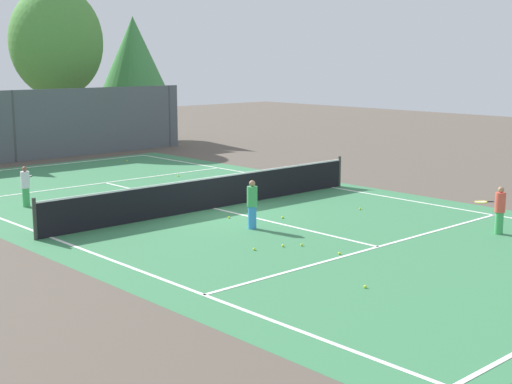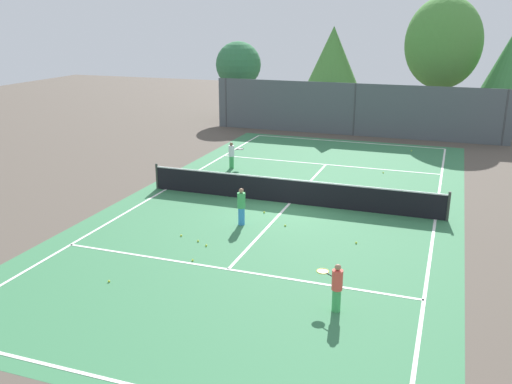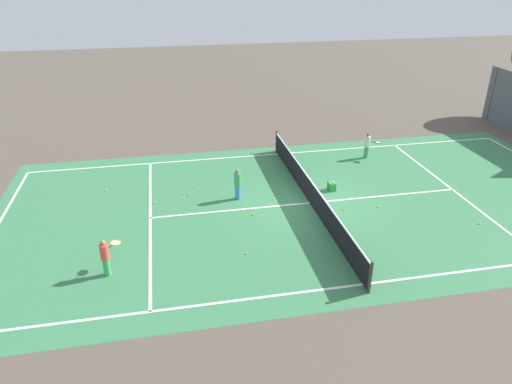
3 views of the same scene
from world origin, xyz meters
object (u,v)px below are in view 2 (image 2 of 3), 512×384
at_px(tennis_ball_3, 109,281).
at_px(tennis_ball_8, 411,151).
at_px(player_0, 232,155).
at_px(tennis_ball_6, 356,243).
at_px(tennis_ball_10, 285,225).
at_px(tennis_ball_11, 264,212).
at_px(tennis_ball_2, 206,245).
at_px(tennis_ball_7, 193,260).
at_px(ball_crate, 276,188).
at_px(tennis_ball_5, 181,236).
at_px(player_1, 336,286).
at_px(tennis_ball_1, 198,241).
at_px(player_2, 241,206).
at_px(tennis_ball_9, 326,187).
at_px(tennis_ball_0, 383,173).
at_px(tennis_ball_4, 317,196).

relative_size(tennis_ball_3, tennis_ball_8, 1.00).
bearing_deg(player_0, tennis_ball_6, -45.33).
height_order(tennis_ball_10, tennis_ball_11, same).
distance_m(player_0, tennis_ball_2, 9.70).
bearing_deg(tennis_ball_8, tennis_ball_7, -106.42).
bearing_deg(tennis_ball_2, ball_crate, 86.94).
height_order(tennis_ball_5, tennis_ball_7, same).
height_order(player_1, ball_crate, player_1).
distance_m(tennis_ball_1, tennis_ball_3, 3.63).
xyz_separation_m(player_2, tennis_ball_11, (0.37, 1.41, -0.65)).
bearing_deg(player_2, tennis_ball_10, 12.84).
bearing_deg(tennis_ball_5, tennis_ball_9, 64.93).
bearing_deg(player_2, player_0, 114.43).
height_order(tennis_ball_5, tennis_ball_9, same).
distance_m(tennis_ball_6, tennis_ball_11, 4.18).
relative_size(player_0, tennis_ball_1, 19.44).
distance_m(tennis_ball_0, tennis_ball_11, 7.96).
bearing_deg(tennis_ball_11, tennis_ball_6, -25.47).
xyz_separation_m(player_0, tennis_ball_11, (3.56, -5.62, -0.64)).
bearing_deg(tennis_ball_8, tennis_ball_3, -109.05).
bearing_deg(tennis_ball_3, tennis_ball_4, 68.89).
bearing_deg(tennis_ball_4, tennis_ball_3, -111.11).
bearing_deg(player_2, player_1, -47.95).
xyz_separation_m(tennis_ball_3, tennis_ball_9, (3.68, 10.85, 0.00)).
bearing_deg(tennis_ball_0, tennis_ball_9, -122.72).
bearing_deg(tennis_ball_3, player_0, 96.15).
relative_size(player_1, tennis_ball_7, 19.33).
bearing_deg(tennis_ball_0, ball_crate, -130.96).
distance_m(player_1, tennis_ball_6, 4.53).
relative_size(tennis_ball_1, tennis_ball_2, 1.00).
xyz_separation_m(tennis_ball_2, tennis_ball_4, (2.15, 6.20, 0.00)).
distance_m(tennis_ball_9, tennis_ball_11, 4.26).
relative_size(player_1, tennis_ball_10, 19.33).
relative_size(tennis_ball_2, tennis_ball_5, 1.00).
xyz_separation_m(tennis_ball_10, tennis_ball_11, (-1.14, 1.06, 0.00)).
relative_size(player_1, tennis_ball_9, 19.33).
bearing_deg(tennis_ball_2, tennis_ball_1, 148.43).
distance_m(tennis_ball_3, tennis_ball_4, 10.09).
relative_size(player_0, tennis_ball_3, 19.44).
bearing_deg(tennis_ball_7, tennis_ball_1, 109.07).
height_order(tennis_ball_6, tennis_ball_10, same).
bearing_deg(player_1, tennis_ball_6, 93.17).
xyz_separation_m(player_1, ball_crate, (-4.41, 8.95, -0.48)).
height_order(tennis_ball_3, tennis_ball_5, same).
relative_size(tennis_ball_9, tennis_ball_11, 1.00).
xyz_separation_m(player_0, player_2, (3.19, -7.03, 0.02)).
distance_m(player_1, tennis_ball_0, 13.45).
relative_size(player_1, tennis_ball_0, 19.33).
relative_size(player_0, tennis_ball_4, 19.44).
xyz_separation_m(tennis_ball_4, tennis_ball_7, (-2.06, -7.36, 0.00)).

